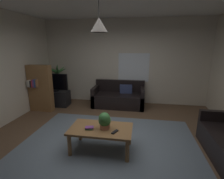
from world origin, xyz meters
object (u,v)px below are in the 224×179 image
(pendant_lamp, at_px, (99,25))
(potted_palm_corner, at_px, (58,84))
(coffee_table, at_px, (101,131))
(bookshelf_corner, at_px, (40,88))
(couch_under_window, at_px, (119,98))
(book_on_table_1, at_px, (89,127))
(remote_on_table_0, at_px, (115,132))
(book_on_table_0, at_px, (89,129))
(tv_stand, at_px, (56,98))
(potted_plant_on_table, at_px, (105,120))
(tv, at_px, (54,82))

(pendant_lamp, bearing_deg, potted_palm_corner, 129.38)
(coffee_table, relative_size, bookshelf_corner, 0.83)
(couch_under_window, relative_size, pendant_lamp, 2.51)
(potted_palm_corner, height_order, bookshelf_corner, bookshelf_corner)
(book_on_table_1, bearing_deg, remote_on_table_0, -4.67)
(book_on_table_0, height_order, tv_stand, tv_stand)
(pendant_lamp, bearing_deg, bookshelf_corner, 143.01)
(bookshelf_corner, bearing_deg, book_on_table_1, -40.88)
(book_on_table_1, xyz_separation_m, potted_plant_on_table, (0.27, 0.08, 0.13))
(book_on_table_1, bearing_deg, coffee_table, 23.67)
(tv_stand, bearing_deg, pendant_lamp, -46.87)
(potted_palm_corner, bearing_deg, pendant_lamp, -50.62)
(couch_under_window, relative_size, tv_stand, 1.84)
(coffee_table, relative_size, book_on_table_1, 7.72)
(coffee_table, height_order, remote_on_table_0, remote_on_table_0)
(potted_plant_on_table, distance_m, potted_palm_corner, 3.51)
(coffee_table, relative_size, pendant_lamp, 1.76)
(remote_on_table_0, relative_size, potted_palm_corner, 0.12)
(book_on_table_0, bearing_deg, bookshelf_corner, 138.98)
(tv_stand, bearing_deg, book_on_table_1, -50.74)
(potted_plant_on_table, height_order, bookshelf_corner, bookshelf_corner)
(coffee_table, distance_m, potted_palm_corner, 3.47)
(coffee_table, height_order, book_on_table_1, book_on_table_1)
(book_on_table_0, height_order, bookshelf_corner, bookshelf_corner)
(tv_stand, distance_m, pendant_lamp, 3.65)
(tv_stand, distance_m, bookshelf_corner, 0.71)
(bookshelf_corner, xyz_separation_m, pendant_lamp, (2.27, -1.71, 1.56))
(book_on_table_0, xyz_separation_m, potted_plant_on_table, (0.28, 0.08, 0.15))
(couch_under_window, bearing_deg, bookshelf_corner, -160.57)
(potted_plant_on_table, bearing_deg, coffee_table, 172.53)
(tv_stand, xyz_separation_m, tv, (0.00, -0.02, 0.55))
(couch_under_window, distance_m, coffee_table, 2.51)
(potted_plant_on_table, xyz_separation_m, pendant_lamp, (-0.07, 0.01, 1.64))
(potted_palm_corner, xyz_separation_m, bookshelf_corner, (-0.07, -0.97, 0.09))
(tv_stand, height_order, tv, tv)
(coffee_table, xyz_separation_m, pendant_lamp, (-0.00, -0.00, 1.88))
(potted_plant_on_table, bearing_deg, couch_under_window, 91.55)
(couch_under_window, relative_size, potted_plant_on_table, 5.19)
(book_on_table_0, bearing_deg, tv, 129.39)
(coffee_table, height_order, book_on_table_0, book_on_table_0)
(couch_under_window, relative_size, book_on_table_1, 11.02)
(couch_under_window, xyz_separation_m, potted_palm_corner, (-2.20, 0.16, 0.34))
(couch_under_window, distance_m, pendant_lamp, 3.20)
(potted_plant_on_table, bearing_deg, book_on_table_1, -164.24)
(couch_under_window, distance_m, remote_on_table_0, 2.65)
(bookshelf_corner, bearing_deg, tv, 69.31)
(coffee_table, distance_m, tv, 3.05)
(remote_on_table_0, relative_size, tv_stand, 0.18)
(bookshelf_corner, bearing_deg, remote_on_table_0, -35.72)
(remote_on_table_0, bearing_deg, book_on_table_1, 20.01)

